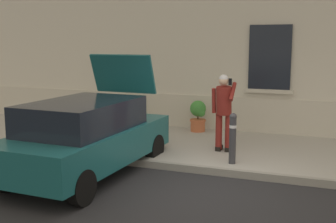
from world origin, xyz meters
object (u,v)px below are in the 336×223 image
planter_olive (122,111)px  planter_terracotta (198,115)px  hatchback_car_teal (87,136)px  bollard_near_person (233,136)px  bollard_far_left (86,125)px  person_on_phone (224,108)px

planter_olive → planter_terracotta: size_ratio=1.00×
hatchback_car_teal → planter_olive: 4.23m
bollard_near_person → planter_terracotta: size_ratio=1.22×
bollard_far_left → bollard_near_person: bearing=0.0°
hatchback_car_teal → bollard_far_left: bearing=122.4°
bollard_far_left → planter_terracotta: 3.34m
hatchback_car_teal → planter_terracotta: 4.21m
hatchback_car_teal → bollard_near_person: hatchback_car_teal is taller
bollard_near_person → planter_olive: bollard_near_person is taller
bollard_near_person → planter_olive: 4.73m
planter_olive → planter_terracotta: same height
bollard_far_left → planter_olive: 2.76m
person_on_phone → planter_terracotta: person_on_phone is taller
bollard_near_person → bollard_far_left: (-3.42, 0.00, 0.00)m
bollard_far_left → planter_olive: size_ratio=1.22×
bollard_far_left → planter_terracotta: bollard_far_left is taller
hatchback_car_teal → person_on_phone: 3.11m
planter_olive → bollard_near_person: bearing=-35.2°
bollard_near_person → bollard_far_left: 3.42m
planter_olive → planter_terracotta: bearing=1.3°
hatchback_car_teal → planter_olive: hatchback_car_teal is taller
hatchback_car_teal → person_on_phone: size_ratio=2.36×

